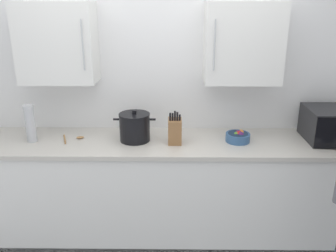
% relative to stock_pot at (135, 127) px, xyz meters
% --- Properties ---
extents(back_wall_tiled, '(4.33, 0.44, 2.73)m').
position_rel_stock_pot_xyz_m(back_wall_tiled, '(0.13, 0.33, 0.36)').
color(back_wall_tiled, white).
rests_on(back_wall_tiled, ground_plane).
extents(counter_unit, '(3.94, 0.66, 0.95)m').
position_rel_stock_pot_xyz_m(counter_unit, '(0.13, -0.01, -0.60)').
color(counter_unit, white).
rests_on(counter_unit, ground_plane).
extents(stock_pot, '(0.35, 0.26, 0.27)m').
position_rel_stock_pot_xyz_m(stock_pot, '(0.00, 0.00, 0.00)').
color(stock_pot, black).
rests_on(stock_pot, counter_unit).
extents(fruit_bowl, '(0.20, 0.20, 0.09)m').
position_rel_stock_pot_xyz_m(fruit_bowl, '(0.87, -0.01, -0.08)').
color(fruit_bowl, '#335684').
rests_on(fruit_bowl, counter_unit).
extents(wooden_spoon, '(0.20, 0.19, 0.02)m').
position_rel_stock_pot_xyz_m(wooden_spoon, '(-0.53, 0.02, -0.11)').
color(wooden_spoon, '#A37547').
rests_on(wooden_spoon, counter_unit).
extents(thermos_flask, '(0.09, 0.09, 0.31)m').
position_rel_stock_pot_xyz_m(thermos_flask, '(-0.86, -0.03, 0.04)').
color(thermos_flask, '#B7BABF').
rests_on(thermos_flask, counter_unit).
extents(knife_block, '(0.11, 0.15, 0.28)m').
position_rel_stock_pot_xyz_m(knife_block, '(0.34, -0.05, -0.01)').
color(knife_block, brown).
rests_on(knife_block, counter_unit).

